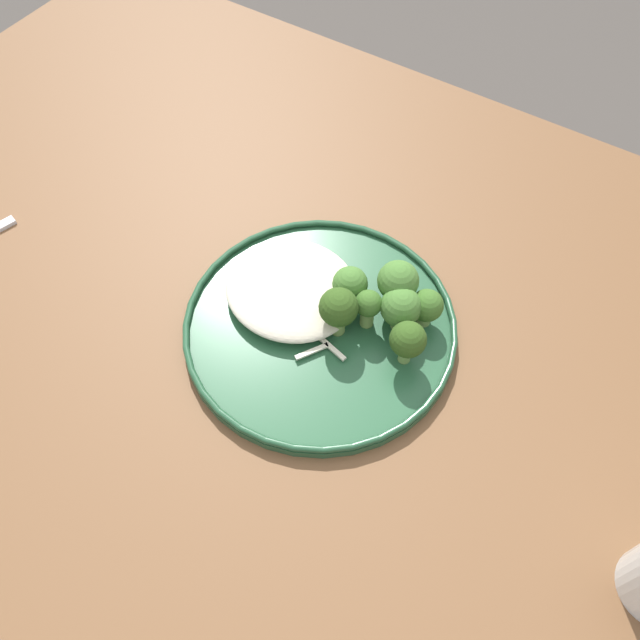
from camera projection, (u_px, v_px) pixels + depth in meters
name	position (u px, v px, depth m)	size (l,w,h in m)	color
ground	(305.00, 545.00, 1.29)	(6.00, 6.00, 0.00)	#47423D
wooden_dining_table	(293.00, 395.00, 0.74)	(1.40, 1.00, 0.74)	brown
dinner_plate	(320.00, 326.00, 0.69)	(0.29, 0.29, 0.02)	#235133
noodle_bed	(292.00, 289.00, 0.70)	(0.15, 0.13, 0.03)	beige
seared_scallop_tiny_bay	(294.00, 291.00, 0.70)	(0.03, 0.03, 0.02)	beige
seared_scallop_large_seared	(318.00, 274.00, 0.71)	(0.02, 0.02, 0.02)	beige
seared_scallop_rear_pale	(317.00, 318.00, 0.68)	(0.02, 0.02, 0.01)	#DBB77A
seared_scallop_half_hidden	(279.00, 280.00, 0.70)	(0.03, 0.03, 0.02)	#E5C689
broccoli_floret_small_sprig	(368.00, 306.00, 0.66)	(0.03, 0.03, 0.05)	#7A994C
broccoli_floret_near_rim	(339.00, 309.00, 0.65)	(0.04, 0.04, 0.06)	#7A994C
broccoli_floret_left_leaning	(401.00, 308.00, 0.66)	(0.04, 0.04, 0.06)	#7A994C
broccoli_floret_rear_charred	(408.00, 340.00, 0.63)	(0.04, 0.04, 0.06)	#7A994C
broccoli_floret_right_tilted	(398.00, 282.00, 0.67)	(0.04, 0.04, 0.06)	#89A356
broccoli_floret_tall_stalk	(427.00, 306.00, 0.67)	(0.03, 0.03, 0.05)	#7A994C
broccoli_floret_split_head	(350.00, 285.00, 0.68)	(0.04, 0.04, 0.05)	#89A356
onion_sliver_short_strip	(331.00, 347.00, 0.67)	(0.04, 0.01, 0.00)	silver
onion_sliver_curled_piece	(312.00, 351.00, 0.66)	(0.04, 0.01, 0.00)	silver
onion_sliver_long_sliver	(396.00, 321.00, 0.68)	(0.06, 0.01, 0.00)	silver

